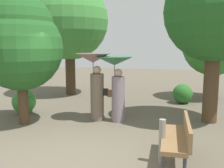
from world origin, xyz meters
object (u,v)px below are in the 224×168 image
Objects in this scene: tree_mid_right at (216,1)px; tree_near_left at (20,42)px; person_right at (116,76)px; tree_mid_left at (69,14)px; person_left at (95,75)px; path_marker_post at (162,141)px; park_bench at (178,136)px; tree_near_right at (214,40)px.

tree_near_left is at bearing -163.11° from tree_mid_right.
tree_mid_left is (-2.99, 3.52, 2.21)m from person_right.
tree_mid_left is at bearing 34.54° from person_left.
person_right reaches higher than path_marker_post.
park_bench is 1.80× the size of path_marker_post.
tree_near_left is (-1.81, -0.89, 0.96)m from person_left.
park_bench is (2.40, -2.29, -0.82)m from person_left.
person_right is 0.52× the size of tree_near_left.
tree_mid_left is 6.49× the size of path_marker_post.
person_left is 0.63m from person_right.
path_marker_post is at bearing -103.02° from tree_near_right.
tree_near_right is at bearing 83.53° from tree_mid_right.
tree_near_right is at bearing 43.06° from tree_near_left.
park_bench is at bearing -105.89° from tree_mid_right.
tree_near_left is at bearing -110.90° from park_bench.
tree_mid_right is (2.61, 0.63, 2.05)m from person_right.
park_bench is 4.18m from tree_mid_right.
tree_near_right is (1.24, 6.50, 1.89)m from park_bench.
tree_near_right reaches higher than person_left.
tree_mid_left is (-6.01, -0.67, 1.13)m from tree_near_right.
tree_near_left is 0.65× the size of tree_mid_left.
tree_mid_right is at bearing -96.47° from tree_near_right.
person_right is 3.02m from park_bench.
tree_near_right is (3.02, 4.20, 1.08)m from person_right.
tree_near_right is 3.72m from tree_mid_right.
person_left is at bearing 26.14° from tree_near_left.
tree_mid_right is 6.00× the size of path_marker_post.
person_right is at bearing 121.74° from path_marker_post.
tree_near_right is 4.50× the size of path_marker_post.
tree_near_right reaches higher than park_bench.
person_right is at bearing 20.35° from tree_near_left.
tree_near_left is 0.94× the size of tree_near_right.
tree_mid_right is at bearing -75.69° from person_right.
path_marker_post is at bearing -147.50° from person_right.
tree_near_right is 0.75× the size of tree_mid_right.
tree_near_left reaches higher than path_marker_post.
tree_near_left is 4.24× the size of path_marker_post.
tree_near_left is (-2.44, -0.90, 0.96)m from person_right.
tree_mid_right is at bearing 16.89° from tree_near_left.
path_marker_post is (1.49, -2.41, -0.90)m from person_right.
tree_near_left reaches higher than park_bench.
person_right is at bearing -125.73° from tree_near_right.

